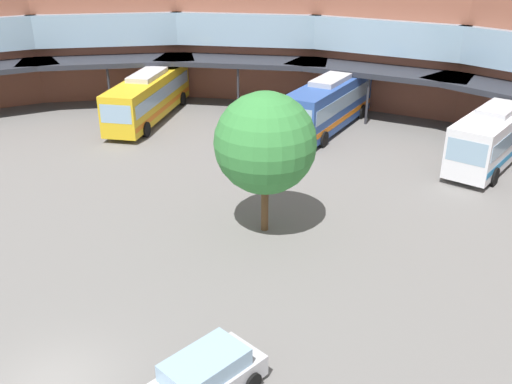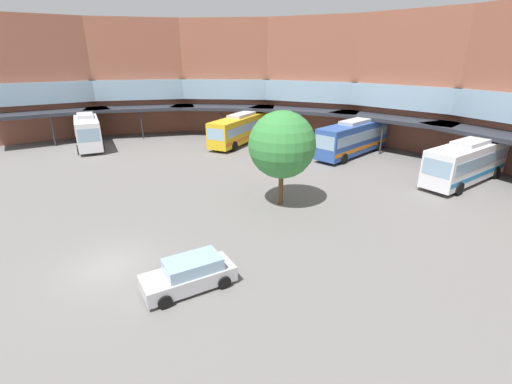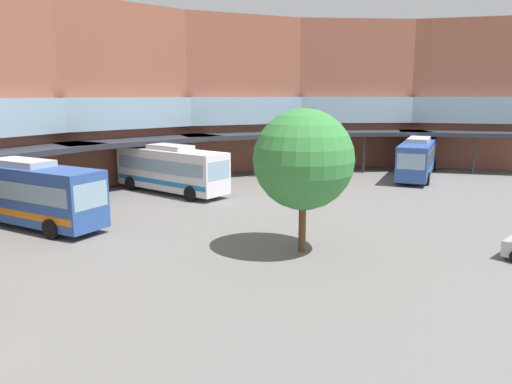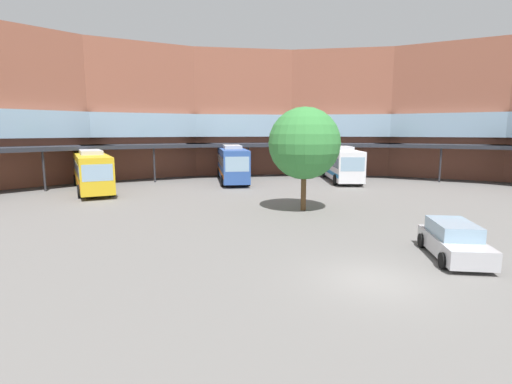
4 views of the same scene
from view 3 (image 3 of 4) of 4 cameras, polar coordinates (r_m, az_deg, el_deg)
name	(u,v)px [view 3 (image 3 of 4)]	position (r m, az deg, el deg)	size (l,w,h in m)	color
station_building	(90,100)	(29.68, -18.87, 10.17)	(83.68, 40.60, 15.13)	#93543F
bus_0	(171,169)	(38.61, -9.95, 2.71)	(4.30, 10.52, 3.77)	white
bus_1	(418,157)	(47.97, 18.45, 3.91)	(12.42, 3.70, 3.68)	#2D519E
bus_4	(25,192)	(31.68, -25.53, 0.01)	(3.01, 11.29, 3.91)	#2D519E
plaza_tree	(303,160)	(23.30, 5.59, 3.80)	(4.85, 4.85, 7.00)	brown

